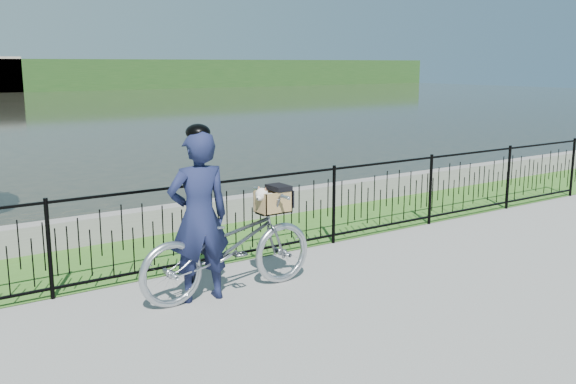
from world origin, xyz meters
TOP-DOWN VIEW (x-y plane):
  - ground at (0.00, 0.00)m, footprint 120.00×120.00m
  - grass_strip at (0.00, 2.60)m, footprint 60.00×2.00m
  - quay_wall at (0.00, 3.60)m, footprint 60.00×0.30m
  - fence at (0.00, 1.60)m, footprint 14.00×0.06m
  - bicycle_rig at (-1.28, 0.63)m, footprint 2.16×0.75m
  - cyclist at (-1.64, 0.65)m, footprint 0.74×0.54m

SIDE VIEW (x-z plane):
  - ground at x=0.00m, z-range 0.00..0.00m
  - grass_strip at x=0.00m, z-range 0.00..0.01m
  - quay_wall at x=0.00m, z-range 0.00..0.40m
  - bicycle_rig at x=-1.28m, z-range -0.03..1.18m
  - fence at x=0.00m, z-range 0.00..1.15m
  - cyclist at x=-1.64m, z-range -0.01..1.94m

